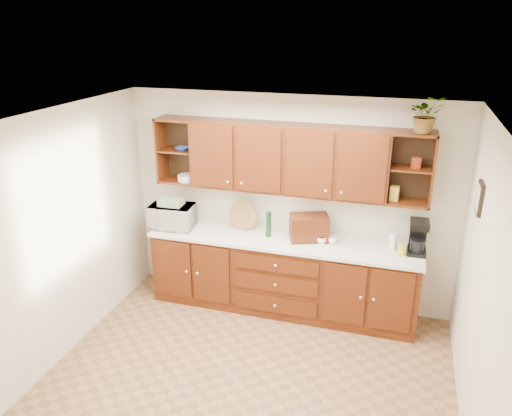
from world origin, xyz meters
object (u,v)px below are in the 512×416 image
Objects in this scene: coffee_maker at (418,237)px; potted_plant at (426,114)px; bread_box at (309,228)px; microwave at (172,216)px.

potted_plant is (-0.07, -0.01, 1.36)m from coffee_maker.
bread_box is at bearing -179.57° from potted_plant.
coffee_maker is 1.00× the size of potted_plant.
coffee_maker is at bearing 7.20° from potted_plant.
microwave is at bearing -177.92° from coffee_maker.
bread_box reaches higher than microwave.
potted_plant is at bearing -19.64° from bread_box.
microwave is 1.71m from bread_box.
coffee_maker reaches higher than microwave.
microwave is 1.22× the size of bread_box.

